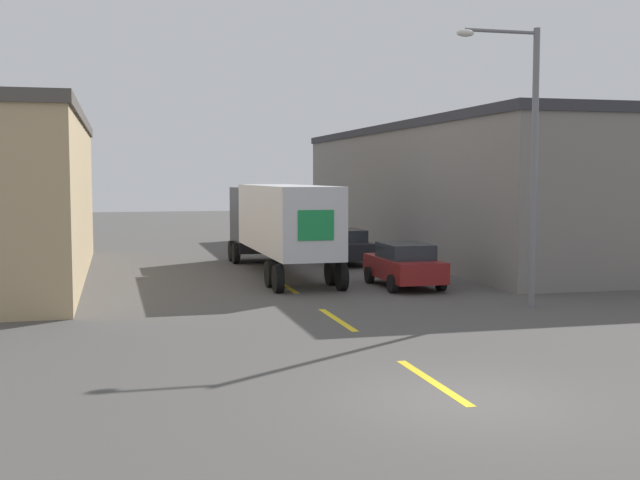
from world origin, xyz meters
name	(u,v)px	position (x,y,z in m)	size (l,w,h in m)	color
ground_plane	(462,401)	(0.00, 0.00, 0.00)	(160.00, 160.00, 0.00)	#4C4947
road_centerline	(337,320)	(0.00, 8.46, 0.00)	(0.20, 17.74, 0.01)	yellow
warehouse_right	(476,189)	(12.62, 26.28, 3.34)	(10.94, 29.68, 6.68)	slate
semi_truck	(278,220)	(0.49, 19.54, 2.24)	(2.69, 12.62, 3.69)	black
parked_car_right_far	(344,246)	(4.14, 22.27, 0.84)	(2.03, 4.22, 1.62)	black
parked_car_right_mid	(404,264)	(4.14, 14.27, 0.84)	(2.03, 4.22, 1.62)	maroon
street_lamp	(525,147)	(6.13, 9.12, 4.93)	(2.72, 0.32, 8.52)	slate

